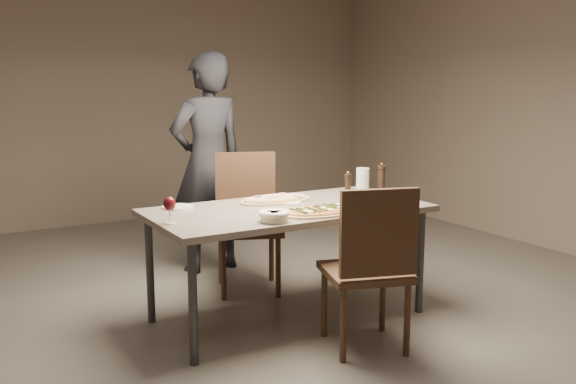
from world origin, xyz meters
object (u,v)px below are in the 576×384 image
zucchini_pizza (322,211)px  bread_basket (274,215)px  carafe (363,181)px  chair_far (247,213)px  pepper_mill_left (381,179)px  ham_pizza (275,199)px  chair_near (371,260)px  dining_table (288,216)px  diner (208,163)px

zucchini_pizza → bread_basket: 0.38m
carafe → chair_far: size_ratio=0.19×
pepper_mill_left → chair_far: bearing=139.4°
ham_pizza → chair_near: bearing=-60.7°
chair_far → zucchini_pizza: bearing=113.0°
carafe → zucchini_pizza: bearing=-146.6°
pepper_mill_left → carafe: (-0.13, 0.05, -0.01)m
pepper_mill_left → dining_table: bearing=-175.1°
carafe → diner: size_ratio=0.11×
carafe → diner: (-0.70, 1.16, 0.05)m
dining_table → pepper_mill_left: pepper_mill_left is taller
chair_far → carafe: bearing=157.9°
dining_table → bread_basket: 0.45m
dining_table → carafe: (0.69, 0.12, 0.15)m
dining_table → chair_near: bearing=-80.2°
ham_pizza → dining_table: bearing=-72.8°
pepper_mill_left → zucchini_pizza: bearing=-154.6°
bread_basket → carafe: (0.98, 0.45, 0.06)m
carafe → chair_near: chair_near is taller
dining_table → carafe: size_ratio=9.23×
zucchini_pizza → chair_near: (0.04, -0.44, -0.21)m
pepper_mill_left → chair_near: chair_near is taller
pepper_mill_left → chair_far: size_ratio=0.23×
zucchini_pizza → chair_far: size_ratio=0.53×
dining_table → zucchini_pizza: 0.30m
zucchini_pizza → chair_near: chair_near is taller
carafe → pepper_mill_left: bearing=-20.4°
chair_near → diner: size_ratio=0.55×
ham_pizza → pepper_mill_left: (0.80, -0.14, 0.09)m
dining_table → bread_basket: bread_basket is taller
zucchini_pizza → ham_pizza: (-0.06, 0.49, -0.00)m
ham_pizza → carafe: bearing=15.3°
carafe → chair_far: 0.91m
dining_table → bread_basket: bearing=-130.7°
dining_table → chair_near: 0.75m
dining_table → chair_far: size_ratio=1.76×
pepper_mill_left → chair_far: (-0.76, 0.65, -0.29)m
bread_basket → chair_far: size_ratio=0.18×
pepper_mill_left → chair_near: size_ratio=0.23×
bread_basket → diner: diner is taller
diner → chair_far: bearing=92.4°
chair_near → chair_far: bearing=109.9°
zucchini_pizza → diner: bearing=97.1°
pepper_mill_left → chair_near: bearing=-131.2°
bread_basket → pepper_mill_left: size_ratio=0.81×
dining_table → chair_near: chair_near is taller
zucchini_pizza → chair_near: bearing=-81.1°
bread_basket → chair_near: size_ratio=0.19×
zucchini_pizza → ham_pizza: size_ratio=1.06×
bread_basket → zucchini_pizza: bearing=8.4°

